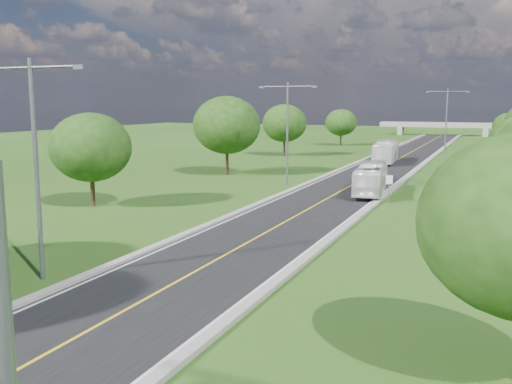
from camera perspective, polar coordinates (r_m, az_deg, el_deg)
ground at (r=69.24m, az=12.06°, el=2.05°), size 260.00×260.00×0.00m
road at (r=75.09m, az=12.95°, el=2.57°), size 8.00×150.00×0.06m
curb_left at (r=75.94m, az=9.79°, el=2.80°), size 0.50×150.00×0.22m
curb_right at (r=74.47m, az=16.17°, el=2.46°), size 0.50×150.00×0.22m
speed_limit_sign at (r=46.62m, az=13.16°, el=0.72°), size 0.55×0.09×2.40m
overpass at (r=148.20m, az=18.12°, el=6.33°), size 30.00×3.00×3.20m
streetlight_near_left at (r=27.35m, az=-21.21°, el=3.85°), size 5.90×0.25×10.00m
streetlight_mid_left at (r=55.90m, az=3.16°, el=6.75°), size 5.90×0.25×10.00m
streetlight_far_right at (r=85.83m, az=18.50°, el=7.07°), size 5.90×0.25×10.00m
tree_lb at (r=46.00m, az=-16.20°, el=4.31°), size 6.30×6.30×7.33m
tree_lc at (r=64.03m, az=-2.94°, el=6.70°), size 7.56×7.56×8.79m
tree_ld at (r=86.93m, az=2.86°, el=6.88°), size 6.72×6.72×7.82m
tree_le at (r=109.11m, az=8.50°, el=6.89°), size 5.88×5.88×6.84m
tree_re at (r=107.60m, az=23.97°, el=6.03°), size 5.46×5.46×6.35m
bus_outbound at (r=51.47m, az=11.42°, el=1.32°), size 3.38×9.83×2.68m
bus_inbound at (r=78.41m, az=12.85°, el=3.95°), size 3.32×10.78×2.96m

